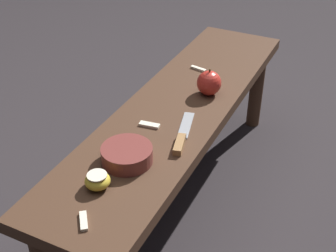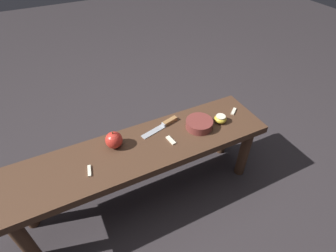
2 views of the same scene
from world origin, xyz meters
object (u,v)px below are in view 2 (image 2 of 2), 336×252
(wooden_bench, at_px, (141,156))
(knife, at_px, (165,124))
(apple_whole, at_px, (114,140))
(apple_cut, at_px, (220,119))
(bowl, at_px, (199,124))

(wooden_bench, xyz_separation_m, knife, (-0.18, -0.09, 0.07))
(knife, distance_m, apple_whole, 0.29)
(wooden_bench, height_order, apple_cut, apple_cut)
(knife, relative_size, apple_cut, 3.43)
(wooden_bench, relative_size, apple_whole, 14.15)
(wooden_bench, relative_size, apple_cut, 20.10)
(apple_whole, bearing_deg, bowl, 172.25)
(knife, xyz_separation_m, apple_cut, (-0.28, 0.11, 0.01))
(wooden_bench, xyz_separation_m, bowl, (-0.34, -0.00, 0.09))
(apple_cut, bearing_deg, apple_whole, -7.69)
(knife, bearing_deg, apple_cut, 144.35)
(knife, bearing_deg, apple_whole, -8.63)
(apple_cut, bearing_deg, bowl, -7.46)
(apple_whole, relative_size, apple_cut, 1.42)
(apple_whole, bearing_deg, wooden_bench, 149.94)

